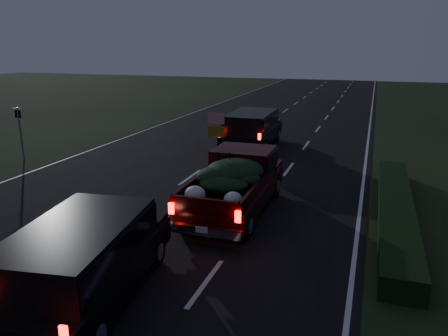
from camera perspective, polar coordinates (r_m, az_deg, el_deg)
The scene contains 7 objects.
ground at distance 13.79m, azimuth -12.72°, elevation -6.99°, with size 120.00×120.00×0.00m, color black.
road_asphalt at distance 13.78m, azimuth -12.73°, elevation -6.95°, with size 14.00×120.00×0.02m, color black.
hedge_row at distance 14.63m, azimuth 21.48°, elevation -5.12°, with size 1.00×10.00×0.60m, color black.
route_sign at distance 22.29m, azimuth -25.13°, elevation 5.03°, with size 0.55×0.08×2.50m.
pickup_truck at distance 14.07m, azimuth 1.50°, elevation -1.50°, with size 2.14×5.45×2.85m.
lead_suv at distance 23.16m, azimuth 3.67°, elevation 5.55°, with size 2.31×5.32×1.52m.
rear_suv at distance 9.57m, azimuth -18.07°, elevation -10.72°, with size 2.86×5.31×1.45m.
Camera 1 is at (6.87, -10.74, 5.24)m, focal length 35.00 mm.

